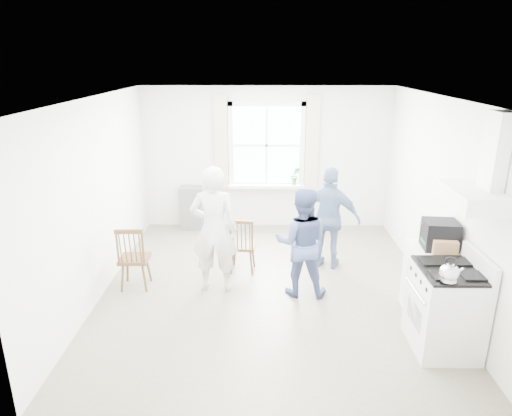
{
  "coord_description": "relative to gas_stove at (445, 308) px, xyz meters",
  "views": [
    {
      "loc": [
        -0.1,
        -5.72,
        3.07
      ],
      "look_at": [
        -0.16,
        0.2,
        1.11
      ],
      "focal_mm": 32.0,
      "sensor_mm": 36.0,
      "label": 1
    }
  ],
  "objects": [
    {
      "name": "room_shell",
      "position": [
        -1.91,
        1.35,
        0.82
      ],
      "size": [
        4.62,
        5.12,
        2.64
      ],
      "color": "gray",
      "rests_on": "ground"
    },
    {
      "name": "person_mid",
      "position": [
        -1.47,
        1.2,
        0.26
      ],
      "size": [
        0.79,
        0.79,
        1.49
      ],
      "primitive_type": "imported",
      "rotation": [
        0.0,
        0.0,
        3.04
      ],
      "color": "#4B5A8C",
      "rests_on": "ground"
    },
    {
      "name": "gas_stove",
      "position": [
        0.0,
        0.0,
        0.0
      ],
      "size": [
        0.68,
        0.76,
        1.12
      ],
      "color": "white",
      "rests_on": "ground"
    },
    {
      "name": "kettle",
      "position": [
        -0.14,
        -0.29,
        0.56
      ],
      "size": [
        0.2,
        0.2,
        0.28
      ],
      "color": "silver",
      "rests_on": "gas_stove"
    },
    {
      "name": "person_left",
      "position": [
        -2.63,
        1.31,
        0.39
      ],
      "size": [
        0.68,
        0.68,
        1.75
      ],
      "primitive_type": "imported",
      "rotation": [
        0.0,
        0.0,
        3.08
      ],
      "color": "silver",
      "rests_on": "ground"
    },
    {
      "name": "potted_plant",
      "position": [
        -1.39,
        3.71,
        0.53
      ],
      "size": [
        0.21,
        0.21,
        0.33
      ],
      "primitive_type": "imported",
      "rotation": [
        0.0,
        0.0,
        0.19
      ],
      "color": "#2F6B31",
      "rests_on": "window_assembly"
    },
    {
      "name": "windsor_chair_b",
      "position": [
        -2.28,
        1.8,
        0.04
      ],
      "size": [
        0.39,
        0.39,
        0.86
      ],
      "color": "#4C3018",
      "rests_on": "ground"
    },
    {
      "name": "stereo_stack",
      "position": [
        0.12,
        0.68,
        0.59
      ],
      "size": [
        0.41,
        0.37,
        0.34
      ],
      "color": "black",
      "rests_on": "low_cabinet"
    },
    {
      "name": "range_hood",
      "position": [
        0.16,
        -0.0,
        1.42
      ],
      "size": [
        0.45,
        0.76,
        0.94
      ],
      "color": "white",
      "rests_on": "room_shell"
    },
    {
      "name": "windsor_chair_a",
      "position": [
        -3.75,
        1.26,
        0.08
      ],
      "size": [
        0.4,
        0.4,
        0.93
      ],
      "color": "#4C3018",
      "rests_on": "ground"
    },
    {
      "name": "low_cabinet",
      "position": [
        0.07,
        0.7,
        -0.03
      ],
      "size": [
        0.5,
        0.55,
        0.9
      ],
      "primitive_type": "cube",
      "color": "white",
      "rests_on": "ground"
    },
    {
      "name": "person_right",
      "position": [
        -0.98,
        2.05,
        0.3
      ],
      "size": [
        1.17,
        1.17,
        1.56
      ],
      "primitive_type": "imported",
      "rotation": [
        0.0,
        0.0,
        2.8
      ],
      "color": "navy",
      "rests_on": "ground"
    },
    {
      "name": "window_assembly",
      "position": [
        -1.91,
        3.8,
        0.98
      ],
      "size": [
        1.88,
        0.24,
        1.7
      ],
      "color": "white",
      "rests_on": "room_shell"
    },
    {
      "name": "shelf_unit",
      "position": [
        -3.31,
        3.68,
        -0.08
      ],
      "size": [
        0.4,
        0.3,
        0.8
      ],
      "primitive_type": "cube",
      "color": "slate",
      "rests_on": "ground"
    },
    {
      "name": "cardboard_box",
      "position": [
        0.12,
        0.51,
        0.5
      ],
      "size": [
        0.3,
        0.23,
        0.17
      ],
      "primitive_type": "cube",
      "rotation": [
        0.0,
        0.0,
        -0.14
      ],
      "color": "#A67750",
      "rests_on": "low_cabinet"
    }
  ]
}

